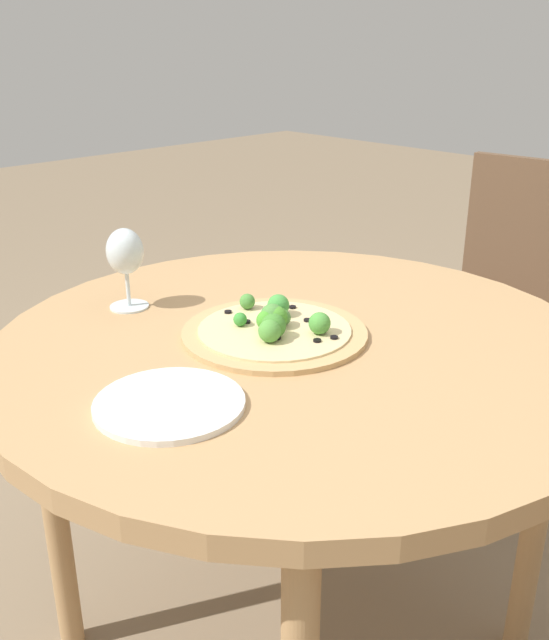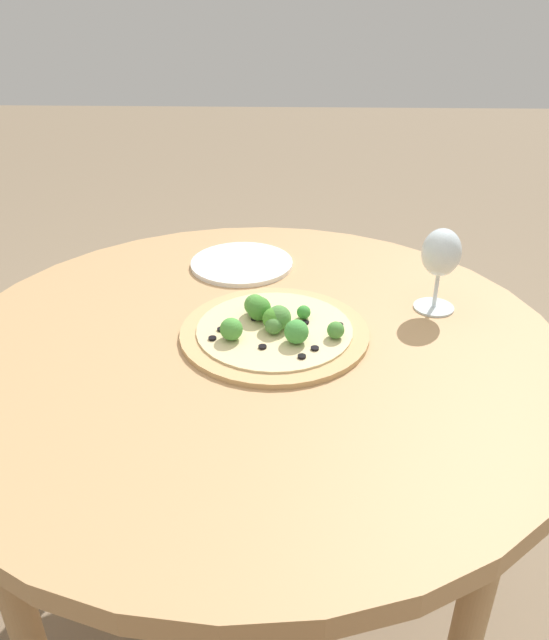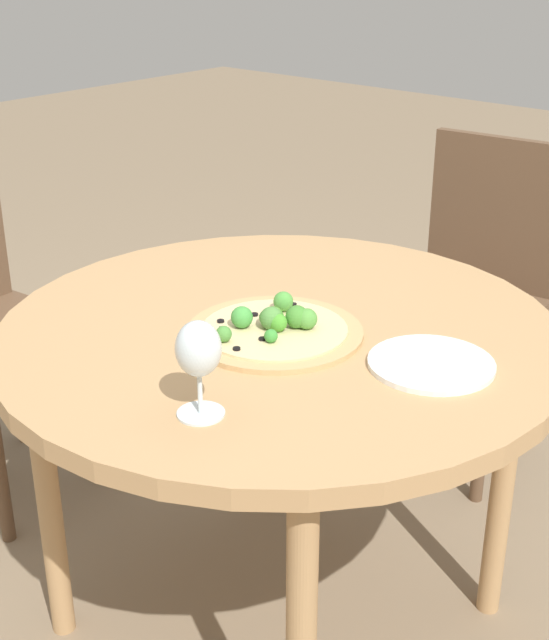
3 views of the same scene
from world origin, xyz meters
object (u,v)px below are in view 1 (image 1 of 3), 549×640
object	(u,v)px
wine_glass	(125,254)
chair_2	(505,307)
pizza	(275,328)
plate_near	(169,404)

from	to	relation	value
wine_glass	chair_2	bearing A→B (deg)	-12.80
chair_2	pizza	world-z (taller)	chair_2
pizza	wine_glass	world-z (taller)	wine_glass
pizza	wine_glass	xyz separation A→B (m)	(-0.11, 0.30, 0.10)
chair_2	pizza	xyz separation A→B (m)	(-0.98, -0.06, 0.24)
chair_2	plate_near	size ratio (longest dim) A/B	4.06
wine_glass	plate_near	distance (m)	0.44
chair_2	plate_near	distance (m)	1.30
chair_2	plate_near	world-z (taller)	chair_2
pizza	plate_near	bearing A→B (deg)	-164.72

